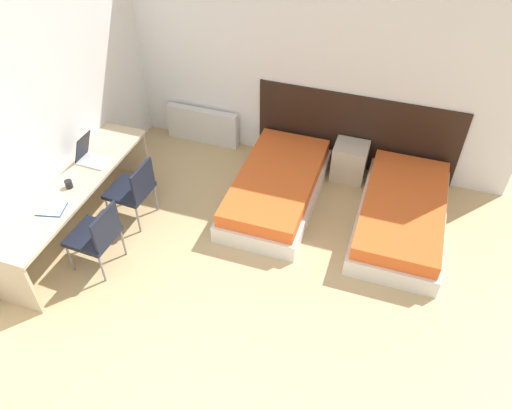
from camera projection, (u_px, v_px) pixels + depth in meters
The scene contains 14 objects.
ground_plane at pixel (178, 406), 4.37m from camera, with size 20.00×20.00×0.00m, color tan.
wall_back at pixel (302, 66), 6.20m from camera, with size 5.54×0.05×2.70m.
wall_left at pixel (48, 115), 5.37m from camera, with size 0.05×4.89×2.70m.
headboard_panel at pixel (356, 133), 6.53m from camera, with size 2.64×0.03×1.09m.
bed_near_window at pixel (277, 188), 6.25m from camera, with size 1.00×1.92×0.41m.
bed_near_door at pixel (402, 215), 5.89m from camera, with size 1.00×1.92×0.41m.
nightstand at pixel (350, 161), 6.57m from camera, with size 0.43×0.39×0.50m.
radiator at pixel (202, 125), 7.18m from camera, with size 1.06×0.12×0.52m.
desk at pixel (74, 193), 5.59m from camera, with size 0.58×2.38×0.72m.
chair_near_laptop at pixel (133, 188), 5.82m from camera, with size 0.49×0.49×0.83m.
chair_near_notebook at pixel (97, 234), 5.27m from camera, with size 0.49×0.49×0.83m.
laptop at pixel (90, 156), 5.75m from camera, with size 0.36×0.26×0.35m.
open_notebook at pixel (51, 209), 5.18m from camera, with size 0.32×0.29×0.02m.
mug at pixel (69, 184), 5.42m from camera, with size 0.08×0.08×0.09m.
Camera 1 is at (1.30, -1.71, 4.26)m, focal length 35.00 mm.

